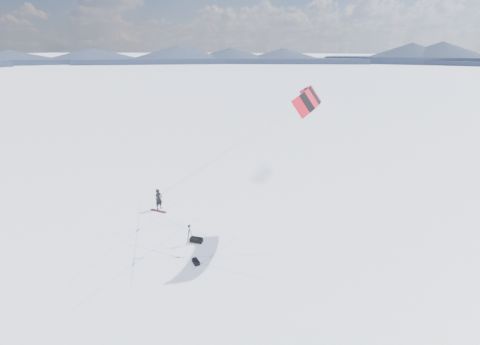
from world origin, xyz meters
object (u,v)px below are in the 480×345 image
at_px(snowboard, 158,211).
at_px(tripod, 189,232).
at_px(gear_bag_a, 196,240).
at_px(gear_bag_b, 196,262).
at_px(snowkiter, 160,209).

xyz_separation_m(snowboard, tripod, (5.24, -3.46, 0.92)).
relative_size(gear_bag_a, gear_bag_b, 1.28).
distance_m(snowboard, tripod, 6.35).
distance_m(tripod, gear_bag_b, 2.70).
relative_size(snowboard, tripod, 1.07).
bearing_deg(gear_bag_b, gear_bag_a, 159.06).
bearing_deg(snowkiter, gear_bag_a, -100.27).
bearing_deg(tripod, snowboard, 125.29).
height_order(snowkiter, gear_bag_b, snowkiter).
distance_m(gear_bag_a, gear_bag_b, 2.69).
xyz_separation_m(tripod, gear_bag_a, (0.33, 0.35, -0.77)).
bearing_deg(gear_bag_a, snowkiter, 142.42).
height_order(snowboard, gear_bag_b, gear_bag_b).
relative_size(snowkiter, snowboard, 1.17).
bearing_deg(gear_bag_b, snowboard, -178.63).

